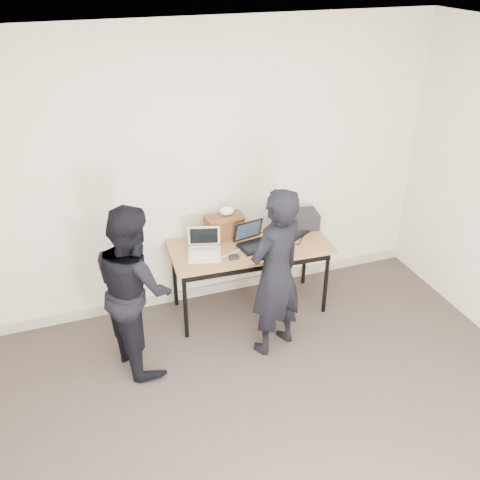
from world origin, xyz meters
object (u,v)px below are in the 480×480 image
leather_satchel (225,226)px  laptop_beige (204,250)px  desk (250,251)px  laptop_right (288,228)px  person_typist (276,273)px  equipment_box (303,219)px  person_observer (134,288)px  laptop_center (253,241)px

leather_satchel → laptop_beige: bearing=-143.7°
desk → laptop_beige: (-0.45, -0.00, 0.11)m
laptop_beige → laptop_right: (0.89, 0.13, 0.00)m
laptop_beige → leather_satchel: leather_satchel is taller
person_typist → equipment_box: bearing=-151.8°
leather_satchel → desk: bearing=-56.2°
leather_satchel → person_typist: size_ratio=0.24×
person_observer → laptop_beige: bearing=-76.4°
laptop_beige → person_observer: size_ratio=0.24×
laptop_center → leather_satchel: size_ratio=0.90×
desk → laptop_beige: size_ratio=4.22×
laptop_right → leather_satchel: (-0.62, 0.10, 0.08)m
desk → laptop_center: (0.02, 0.00, 0.11)m
desk → equipment_box: bearing=19.8°
person_typist → desk: bearing=-112.7°
leather_satchel → laptop_center: bearing=-52.2°
laptop_right → person_observer: (-1.59, -0.50, -0.03)m
equipment_box → desk: bearing=-163.1°
desk → person_typist: bearing=-86.4°
laptop_right → laptop_center: bearing=166.7°
leather_satchel → equipment_box: (0.81, -0.04, -0.05)m
laptop_right → equipment_box: (0.19, 0.07, 0.03)m
desk → laptop_right: 0.47m
desk → equipment_box: size_ratio=5.44×
leather_satchel → person_typist: bearing=-81.7°
laptop_center → leather_satchel: bearing=122.3°
equipment_box → laptop_center: bearing=-162.8°
desk → person_typist: 0.61m
laptop_center → person_typist: bearing=-101.6°
desk → leather_satchel: size_ratio=4.11×
laptop_beige → laptop_center: (0.47, 0.01, 0.00)m
leather_satchel → person_observer: size_ratio=0.25×
laptop_center → equipment_box: bearing=7.3°
desk → leather_satchel: bearing=131.0°
person_typist → person_observer: size_ratio=1.05×
desk → equipment_box: equipment_box is taller
desk → person_observer: 1.21m
person_observer → laptop_right: bearing=-86.5°
laptop_center → leather_satchel: 0.31m
laptop_center → laptop_right: bearing=6.5°
desk → laptop_center: size_ratio=4.57×
laptop_center → equipment_box: (0.61, 0.19, 0.03)m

